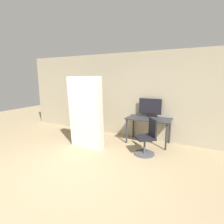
# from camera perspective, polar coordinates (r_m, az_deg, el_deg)

# --- Properties ---
(ground_plane) EXTENTS (16.00, 16.00, 0.00)m
(ground_plane) POSITION_cam_1_polar(r_m,az_deg,el_deg) (3.81, -14.54, -19.66)
(ground_plane) COLOR #9E8966
(wall_back) EXTENTS (8.00, 0.06, 2.70)m
(wall_back) POSITION_cam_1_polar(r_m,az_deg,el_deg) (5.76, 4.26, 5.36)
(wall_back) COLOR tan
(wall_back) RESTS_ON ground
(desk) EXTENTS (1.27, 0.68, 0.77)m
(desk) POSITION_cam_1_polar(r_m,az_deg,el_deg) (5.23, 11.84, -3.05)
(desk) COLOR #2D2D33
(desk) RESTS_ON ground
(monitor) EXTENTS (0.68, 0.19, 0.55)m
(monitor) POSITION_cam_1_polar(r_m,az_deg,el_deg) (5.38, 12.31, 1.67)
(monitor) COLOR black
(monitor) RESTS_ON desk
(office_chair) EXTENTS (0.62, 0.62, 0.92)m
(office_chair) POSITION_cam_1_polar(r_m,az_deg,el_deg) (4.57, 11.28, -9.02)
(office_chair) COLOR #4C4C51
(office_chair) RESTS_ON ground
(bookshelf) EXTENTS (0.68, 0.34, 1.69)m
(bookshelf) POSITION_cam_1_polar(r_m,az_deg,el_deg) (6.43, -8.88, 1.28)
(bookshelf) COLOR brown
(bookshelf) RESTS_ON ground
(mattress_near) EXTENTS (0.98, 0.30, 1.97)m
(mattress_near) POSITION_cam_1_polar(r_m,az_deg,el_deg) (4.79, -8.55, -0.37)
(mattress_near) COLOR silver
(mattress_near) RESTS_ON ground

